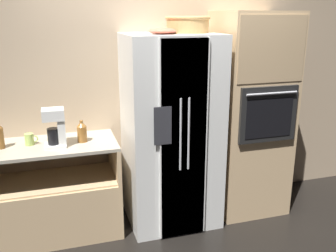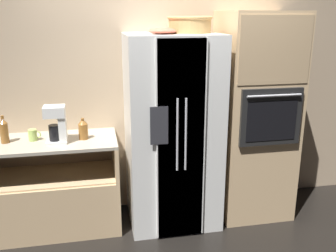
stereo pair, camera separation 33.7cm
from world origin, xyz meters
name	(u,v)px [view 1 (the left image)]	position (x,y,z in m)	size (l,w,h in m)	color
ground_plane	(161,221)	(0.00, 0.00, 0.00)	(20.00, 20.00, 0.00)	black
wall_back	(148,80)	(0.00, 0.43, 1.40)	(12.00, 0.06, 2.80)	tan
counter_left	(36,204)	(-1.20, 0.09, 0.33)	(1.52, 0.62, 0.91)	tan
refrigerator	(171,132)	(0.13, 0.03, 0.94)	(0.88, 0.77, 1.88)	silver
wall_oven	(250,115)	(0.99, 0.06, 1.05)	(0.73, 0.74, 2.08)	tan
wicker_basket	(187,24)	(0.30, 0.09, 1.97)	(0.42, 0.42, 0.15)	tan
fruit_bowl	(162,31)	(0.01, -0.05, 1.91)	(0.25, 0.25, 0.06)	#DB664C
bottle_short	(82,131)	(-0.73, 0.08, 1.01)	(0.09, 0.09, 0.21)	brown
mug	(30,139)	(-1.19, 0.12, 0.97)	(0.12, 0.08, 0.11)	#B2D166
coffee_maker	(56,126)	(-0.95, 0.02, 1.11)	(0.19, 0.17, 0.35)	white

